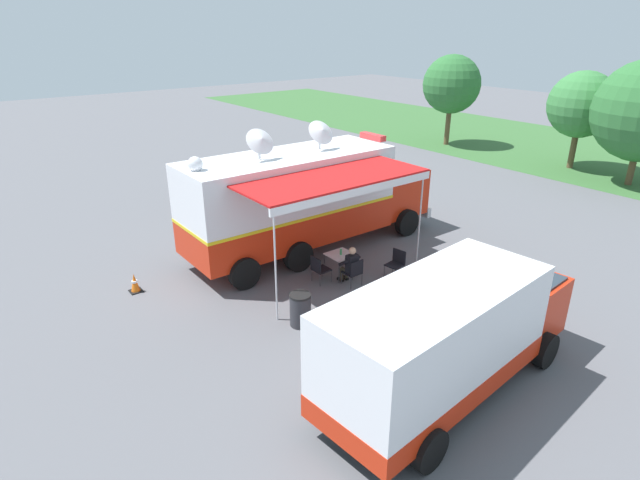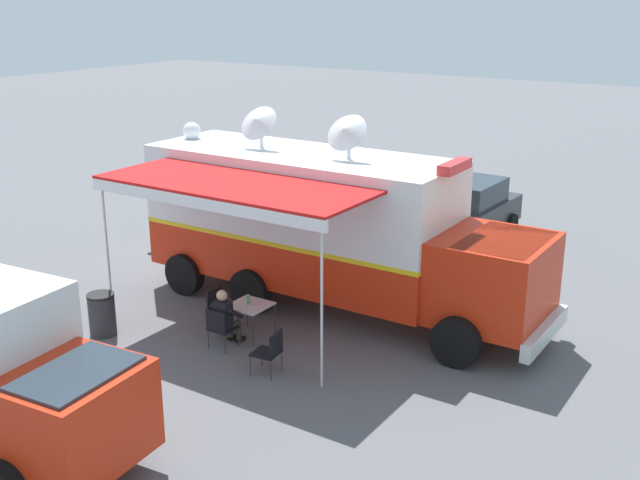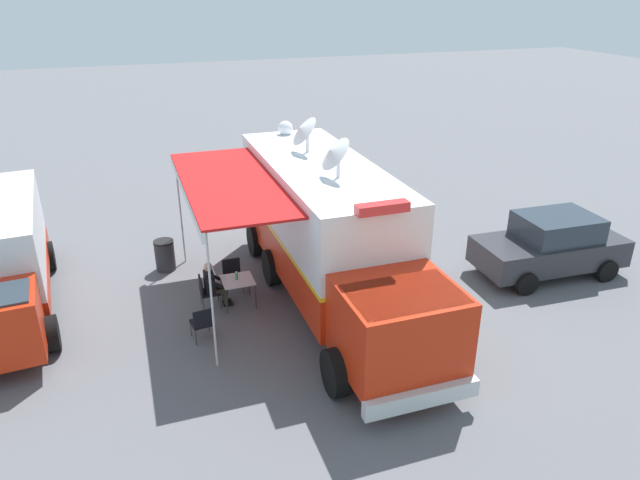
# 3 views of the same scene
# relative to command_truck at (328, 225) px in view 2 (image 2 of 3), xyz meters

# --- Properties ---
(ground_plane) EXTENTS (100.00, 100.00, 0.00)m
(ground_plane) POSITION_rel_command_truck_xyz_m (-0.03, -0.75, -1.95)
(ground_plane) COLOR #5B5B60
(lot_stripe) EXTENTS (0.13, 4.80, 0.01)m
(lot_stripe) POSITION_rel_command_truck_xyz_m (-3.08, -1.22, -1.94)
(lot_stripe) COLOR silver
(lot_stripe) RESTS_ON ground
(command_truck) EXTENTS (4.86, 9.49, 4.53)m
(command_truck) POSITION_rel_command_truck_xyz_m (0.00, 0.00, 0.00)
(command_truck) COLOR red
(command_truck) RESTS_ON ground
(folding_table) EXTENTS (0.80, 0.80, 0.73)m
(folding_table) POSITION_rel_command_truck_xyz_m (2.32, -0.44, -1.27)
(folding_table) COLOR silver
(folding_table) RESTS_ON ground
(water_bottle) EXTENTS (0.07, 0.07, 0.22)m
(water_bottle) POSITION_rel_command_truck_xyz_m (2.34, -0.45, -1.11)
(water_bottle) COLOR #3F9959
(water_bottle) RESTS_ON folding_table
(folding_chair_at_table) EXTENTS (0.48, 0.48, 0.87)m
(folding_chair_at_table) POSITION_rel_command_truck_xyz_m (3.12, -0.58, -1.43)
(folding_chair_at_table) COLOR black
(folding_chair_at_table) RESTS_ON ground
(folding_chair_beside_table) EXTENTS (0.48, 0.48, 0.87)m
(folding_chair_beside_table) POSITION_rel_command_truck_xyz_m (2.30, -1.29, -1.43)
(folding_chair_beside_table) COLOR black
(folding_chair_beside_table) RESTS_ON ground
(folding_chair_spare_by_truck) EXTENTS (0.54, 0.54, 0.87)m
(folding_chair_spare_by_truck) POSITION_rel_command_truck_xyz_m (3.43, 0.92, -1.43)
(folding_chair_spare_by_truck) COLOR black
(folding_chair_spare_by_truck) RESTS_ON ground
(seated_responder) EXTENTS (0.66, 0.55, 1.25)m
(seated_responder) POSITION_rel_command_truck_xyz_m (2.93, -0.58, -1.30)
(seated_responder) COLOR black
(seated_responder) RESTS_ON ground
(trash_bin) EXTENTS (0.57, 0.57, 0.91)m
(trash_bin) POSITION_rel_command_truck_xyz_m (3.92, -3.12, -1.49)
(trash_bin) COLOR #2D2D33
(trash_bin) RESTS_ON ground
(traffic_cone) EXTENTS (0.36, 0.36, 0.58)m
(traffic_cone) POSITION_rel_command_truck_xyz_m (-0.56, -5.97, -1.67)
(traffic_cone) COLOR black
(traffic_cone) RESTS_ON ground
(car_behind_truck) EXTENTS (4.26, 2.14, 1.76)m
(car_behind_truck) POSITION_rel_command_truck_xyz_m (-6.44, 0.68, -1.07)
(car_behind_truck) COLOR #2D2D33
(car_behind_truck) RESTS_ON ground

